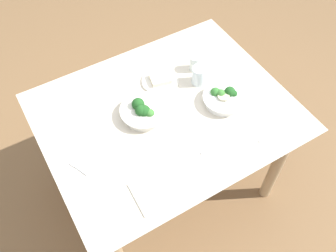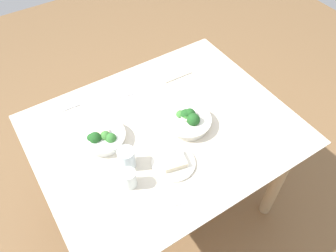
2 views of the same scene
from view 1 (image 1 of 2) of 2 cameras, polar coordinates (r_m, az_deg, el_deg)
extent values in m
plane|color=brown|center=(2.58, -0.20, -8.68)|extent=(6.00, 6.00, 0.00)
cube|color=beige|center=(1.93, -0.27, 2.15)|extent=(1.29, 1.04, 0.01)
cube|color=tan|center=(1.94, -0.27, 1.86)|extent=(1.25, 1.01, 0.02)
cylinder|color=tan|center=(2.31, 16.55, -5.70)|extent=(0.07, 0.07, 0.75)
cylinder|color=tan|center=(2.40, -16.33, -2.49)|extent=(0.07, 0.07, 0.75)
cylinder|color=tan|center=(2.65, 5.28, 7.15)|extent=(0.07, 0.07, 0.75)
cylinder|color=silver|center=(1.90, -3.78, 2.07)|extent=(0.22, 0.22, 0.04)
cylinder|color=silver|center=(1.88, -3.82, 2.53)|extent=(0.24, 0.24, 0.01)
sphere|color=#3D7A33|center=(1.86, -2.88, 2.06)|extent=(0.05, 0.05, 0.05)
sphere|color=#1E511E|center=(1.86, -3.67, 2.34)|extent=(0.06, 0.06, 0.06)
sphere|color=#3D7A33|center=(1.87, -3.63, 2.66)|extent=(0.04, 0.04, 0.04)
sphere|color=#1E511E|center=(1.89, -4.65, 3.39)|extent=(0.07, 0.07, 0.07)
sphere|color=#1E511E|center=(1.86, -4.26, 2.42)|extent=(0.06, 0.06, 0.06)
cylinder|color=beige|center=(1.87, -3.91, 2.55)|extent=(0.07, 0.07, 0.01)
cylinder|color=white|center=(1.98, 8.60, 4.00)|extent=(0.20, 0.20, 0.04)
cylinder|color=white|center=(1.96, 8.68, 4.45)|extent=(0.23, 0.23, 0.01)
sphere|color=#33702D|center=(1.97, 7.33, 5.19)|extent=(0.05, 0.05, 0.05)
sphere|color=#1E511E|center=(1.97, 9.53, 5.22)|extent=(0.06, 0.06, 0.06)
sphere|color=#3D7A33|center=(1.96, 8.16, 4.96)|extent=(0.05, 0.05, 0.05)
sphere|color=#1E511E|center=(1.98, 10.11, 4.93)|extent=(0.04, 0.04, 0.04)
cylinder|color=beige|center=(1.94, 8.60, 4.58)|extent=(0.06, 0.06, 0.01)
cylinder|color=silver|center=(2.07, -1.21, 6.97)|extent=(0.21, 0.21, 0.01)
cube|color=beige|center=(2.05, -1.22, 7.36)|extent=(0.13, 0.11, 0.03)
cylinder|color=silver|center=(2.12, 4.25, 9.70)|extent=(0.07, 0.07, 0.09)
cylinder|color=silver|center=(2.04, 4.81, 7.80)|extent=(0.08, 0.08, 0.10)
cube|color=#B7B7BC|center=(1.90, 15.40, -1.50)|extent=(0.08, 0.01, 0.00)
cube|color=#B7B7BC|center=(1.87, 14.20, -2.19)|extent=(0.03, 0.01, 0.00)
cube|color=#B7B7BC|center=(1.77, -13.30, -6.76)|extent=(0.04, 0.08, 0.00)
cube|color=#B7B7BC|center=(1.80, -14.58, -5.81)|extent=(0.02, 0.03, 0.00)
cube|color=#B7B7BC|center=(2.21, -2.31, 10.65)|extent=(0.20, 0.07, 0.00)
cube|color=#B7B7BC|center=(1.81, 8.26, -3.47)|extent=(0.21, 0.06, 0.00)
cube|color=#B1A997|center=(1.68, -2.15, -10.17)|extent=(0.19, 0.19, 0.01)
camera|label=2|loc=(2.32, 0.48, 48.34)|focal=35.77mm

